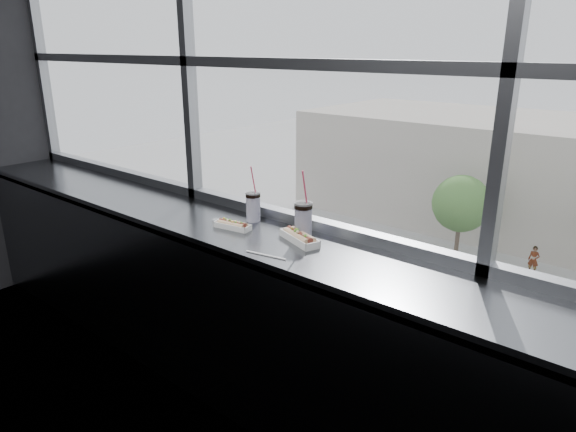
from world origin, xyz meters
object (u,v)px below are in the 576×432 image
Objects in this scene: loose_straw at (266,255)px; car_near_c at (561,396)px; hotdog_tray_left at (233,225)px; soda_cup_left at (253,205)px; wrapper at (217,220)px; soda_cup_right at (303,218)px; hotdog_tray_right at (299,237)px; car_near_b at (407,338)px; tree_left at (461,204)px; pedestrian_a at (534,257)px; car_far_a at (400,254)px; car_near_a at (285,290)px.

car_near_c is at bearing 81.73° from loose_straw.
hotdog_tray_left is 0.69× the size of soda_cup_left.
soda_cup_left is 4.03× the size of wrapper.
soda_cup_left is 0.89× the size of soda_cup_right.
car_near_b is (-6.85, 16.22, -11.07)m from hotdog_tray_right.
soda_cup_right is 30.89m from tree_left.
loose_straw is (0.42, -0.18, -0.02)m from hotdog_tray_left.
car_near_b is at bearing -97.51° from pedestrian_a.
hotdog_tray_right is at bearing -80.01° from pedestrian_a.
loose_straw is 0.61m from wrapper.
wrapper reaches higher than car_near_c.
loose_straw reaches higher than car_far_a.
tree_left is (-8.94, 28.27, -8.33)m from wrapper.
car_near_a is (-13.28, 16.30, -10.93)m from hotdog_tray_left.
tree_left is at bearing 107.94° from soda_cup_left.
wrapper reaches higher than pedestrian_a.
soda_cup_right is 20.79m from car_near_b.
car_near_a is (-2.29, -8.00, -0.01)m from car_far_a.
car_near_a is at bearing 91.24° from car_near_c.
car_near_c is at bearing 92.48° from soda_cup_right.
tree_left is (-8.81, 12.00, 2.72)m from car_near_c.
loose_straw reaches higher than car_near_a.
car_far_a is at bearing 115.23° from soda_cup_right.
hotdog_tray_right is at bearing -71.34° from tree_left.
soda_cup_right is 0.06× the size of car_near_c.
car_far_a is (-10.98, 24.13, -11.00)m from soda_cup_left.
car_far_a is at bearing -9.13° from car_near_a.
car_near_a is (-13.27, 16.13, -11.01)m from soda_cup_left.
pedestrian_a is at bearing 98.86° from wrapper.
soda_cup_left is (-0.00, 0.18, 0.08)m from hotdog_tray_left.
soda_cup_right reaches higher than hotdog_tray_left.
soda_cup_left is at bearing -133.69° from car_near_a.
wrapper reaches higher than loose_straw.
soda_cup_left is at bearing -177.70° from car_near_c.
soda_cup_right is at bearing -71.35° from tree_left.
car_near_c is at bearing -87.57° from car_near_b.
hotdog_tray_right is at bearing -69.27° from soda_cup_right.
soda_cup_left reaches higher than car_near_c.
wrapper is 20.64m from car_near_b.
hotdog_tray_right is 0.04× the size of car_far_a.
hotdog_tray_right is 0.59m from wrapper.
loose_straw is at bearing -176.27° from car_near_c.
car_near_c is (12.98, 0.00, -0.13)m from car_near_a.
tree_left reaches higher than car_near_c.
hotdog_tray_left reaches higher than wrapper.
hotdog_tray_right reaches higher than car_near_b.
hotdog_tray_left is 23.70m from car_near_a.
soda_cup_left is at bearing -148.79° from car_far_a.
wrapper reaches higher than car_far_a.
soda_cup_right is 0.06× the size of car_near_b.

